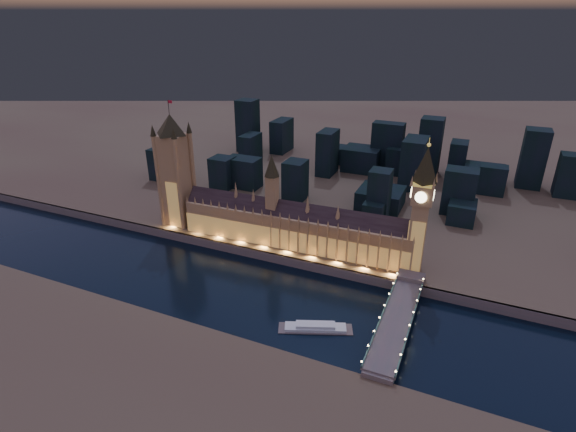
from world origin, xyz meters
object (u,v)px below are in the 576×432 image
at_px(elizabeth_tower, 421,201).
at_px(river_boat, 315,327).
at_px(victoria_tower, 175,165).
at_px(palace_of_westminster, 293,226).
at_px(westminster_bridge, 397,320).

xyz_separation_m(elizabeth_tower, river_boat, (-47.46, -88.52, -64.87)).
bearing_deg(victoria_tower, palace_of_westminster, -0.08).
height_order(palace_of_westminster, river_boat, palace_of_westminster).
distance_m(palace_of_westminster, river_boat, 106.48).
height_order(palace_of_westminster, westminster_bridge, palace_of_westminster).
relative_size(palace_of_westminster, river_boat, 4.06).
relative_size(westminster_bridge, river_boat, 2.27).
bearing_deg(elizabeth_tower, westminster_bridge, -88.74).
xyz_separation_m(palace_of_westminster, river_boat, (54.01, -88.35, -24.81)).
xyz_separation_m(victoria_tower, westminster_bridge, (219.44, -65.36, -58.87)).
xyz_separation_m(victoria_tower, elizabeth_tower, (218.00, 0.00, 1.57)).
bearing_deg(palace_of_westminster, victoria_tower, 179.92).
height_order(victoria_tower, elizabeth_tower, victoria_tower).
distance_m(westminster_bridge, river_boat, 54.29).
bearing_deg(elizabeth_tower, river_boat, -118.20).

